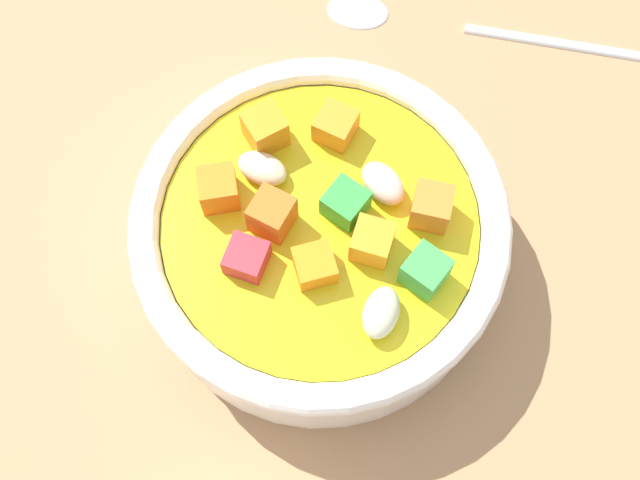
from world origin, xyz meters
TOP-DOWN VIEW (x-y plane):
  - ground_plane at (0.00, 0.00)cm, footprint 140.00×140.00cm
  - soup_bowl_main at (-0.00, 0.02)cm, footprint 17.77×17.77cm
  - spoon at (-8.83, 13.39)cm, footprint 14.42×15.96cm

SIDE VIEW (x-z plane):
  - ground_plane at x=0.00cm, z-range -2.00..0.00cm
  - spoon at x=-8.83cm, z-range -0.03..0.73cm
  - soup_bowl_main at x=0.00cm, z-range -0.34..6.38cm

